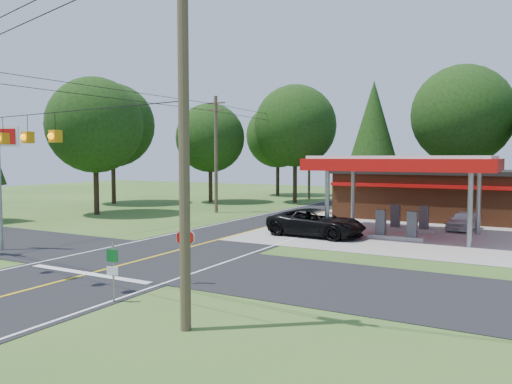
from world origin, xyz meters
The scene contains 15 objects.
ground centered at (0.00, 0.00, 0.00)m, with size 120.00×120.00×0.00m, color #2F5B20.
main_highway centered at (0.00, 0.00, 0.01)m, with size 8.00×120.00×0.02m, color black.
cross_road centered at (0.00, 0.00, 0.01)m, with size 70.00×7.00×0.02m, color black.
lane_center_yellow centered at (0.00, 0.00, 0.03)m, with size 0.15×110.00×0.00m, color yellow.
gas_canopy centered at (9.00, 13.00, 4.27)m, with size 10.60×7.40×4.88m.
convenience_store centered at (10.00, 22.98, 1.92)m, with size 16.40×7.55×3.80m.
utility_pole_near_right centered at (7.50, -7.00, 5.96)m, with size 1.80×0.30×11.50m.
utility_pole_far_left centered at (-8.00, 18.00, 5.20)m, with size 1.80×0.30×10.00m.
utility_pole_north centered at (-6.50, 35.00, 4.75)m, with size 0.30×0.30×9.50m.
overhead_beacons centered at (-1.00, -6.00, 6.21)m, with size 17.04×2.04×1.03m.
treeline_backdrop centered at (0.82, 24.01, 7.49)m, with size 70.27×51.59×13.30m.
suv_car centered at (4.50, 10.00, 0.83)m, with size 5.94×5.94×1.65m, color black.
sedan_car centered at (12.00, 17.00, 0.62)m, with size 3.63×3.63×1.24m, color silver.
octagonal_stop_sign centered at (4.50, -3.01, 1.60)m, with size 0.73×0.30×2.17m.
route_sign_post centered at (3.80, -6.02, 1.20)m, with size 0.41×0.13×2.03m.
Camera 1 is at (15.74, -17.90, 4.79)m, focal length 35.00 mm.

